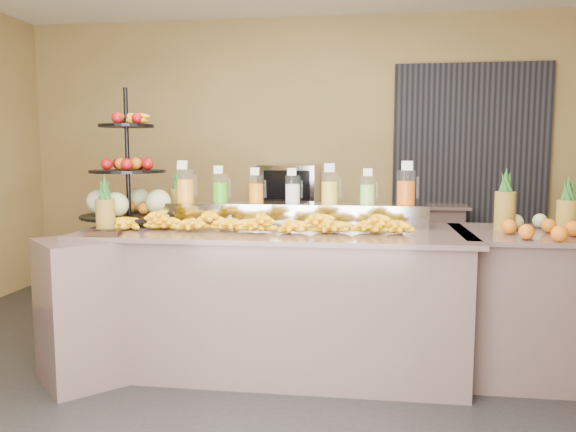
% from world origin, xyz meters
% --- Properties ---
extents(ground, '(6.00, 6.00, 0.00)m').
position_xyz_m(ground, '(0.00, 0.00, 0.00)').
color(ground, black).
rests_on(ground, ground).
extents(room_envelope, '(6.04, 5.02, 2.82)m').
position_xyz_m(room_envelope, '(0.19, 0.79, 1.88)').
color(room_envelope, brown).
rests_on(room_envelope, ground).
extents(buffet_counter, '(2.75, 1.25, 0.93)m').
position_xyz_m(buffet_counter, '(-0.12, 0.26, 0.47)').
color(buffet_counter, gray).
rests_on(buffet_counter, ground).
extents(right_counter, '(1.08, 0.88, 0.93)m').
position_xyz_m(right_counter, '(1.70, 0.40, 0.47)').
color(right_counter, gray).
rests_on(right_counter, ground).
extents(back_ledge, '(3.10, 0.55, 0.93)m').
position_xyz_m(back_ledge, '(0.00, 2.25, 0.47)').
color(back_ledge, gray).
rests_on(back_ledge, ground).
extents(pitcher_tray, '(1.85, 0.30, 0.15)m').
position_xyz_m(pitcher_tray, '(0.07, 0.58, 1.01)').
color(pitcher_tray, gray).
rests_on(pitcher_tray, buffet_counter).
extents(juice_pitcher_orange_a, '(0.13, 0.13, 0.31)m').
position_xyz_m(juice_pitcher_orange_a, '(-0.71, 0.58, 1.18)').
color(juice_pitcher_orange_a, silver).
rests_on(juice_pitcher_orange_a, pitcher_tray).
extents(juice_pitcher_green, '(0.11, 0.12, 0.27)m').
position_xyz_m(juice_pitcher_green, '(-0.45, 0.58, 1.17)').
color(juice_pitcher_green, silver).
rests_on(juice_pitcher_green, pitcher_tray).
extents(juice_pitcher_orange_b, '(0.11, 0.11, 0.26)m').
position_xyz_m(juice_pitcher_orange_b, '(-0.19, 0.58, 1.17)').
color(juice_pitcher_orange_b, silver).
rests_on(juice_pitcher_orange_b, pitcher_tray).
extents(juice_pitcher_milk, '(0.11, 0.11, 0.26)m').
position_xyz_m(juice_pitcher_milk, '(0.07, 0.58, 1.17)').
color(juice_pitcher_milk, silver).
rests_on(juice_pitcher_milk, pitcher_tray).
extents(juice_pitcher_lemon, '(0.12, 0.12, 0.29)m').
position_xyz_m(juice_pitcher_lemon, '(0.33, 0.58, 1.18)').
color(juice_pitcher_lemon, silver).
rests_on(juice_pitcher_lemon, pitcher_tray).
extents(juice_pitcher_lime, '(0.11, 0.11, 0.26)m').
position_xyz_m(juice_pitcher_lime, '(0.59, 0.58, 1.17)').
color(juice_pitcher_lime, silver).
rests_on(juice_pitcher_lime, pitcher_tray).
extents(juice_pitcher_orange_c, '(0.13, 0.13, 0.31)m').
position_xyz_m(juice_pitcher_orange_c, '(0.85, 0.58, 1.18)').
color(juice_pitcher_orange_c, silver).
rests_on(juice_pitcher_orange_c, pitcher_tray).
extents(banana_heap, '(2.00, 0.18, 0.17)m').
position_xyz_m(banana_heap, '(-0.07, 0.23, 1.00)').
color(banana_heap, yellow).
rests_on(banana_heap, buffet_counter).
extents(fruit_stand, '(0.68, 0.68, 0.95)m').
position_xyz_m(fruit_stand, '(-1.04, 0.47, 1.17)').
color(fruit_stand, black).
rests_on(fruit_stand, buffet_counter).
extents(condiment_caddy, '(0.22, 0.18, 0.03)m').
position_xyz_m(condiment_caddy, '(-1.00, -0.11, 0.94)').
color(condiment_caddy, black).
rests_on(condiment_caddy, buffet_counter).
extents(pineapple_left_a, '(0.12, 0.12, 0.37)m').
position_xyz_m(pineapple_left_a, '(-1.07, 0.07, 1.06)').
color(pineapple_left_a, brown).
rests_on(pineapple_left_a, buffet_counter).
extents(pineapple_left_b, '(0.13, 0.13, 0.39)m').
position_xyz_m(pineapple_left_b, '(-0.82, 0.74, 1.08)').
color(pineapple_left_b, brown).
rests_on(pineapple_left_b, buffet_counter).
extents(right_fruit_pile, '(0.48, 0.46, 0.25)m').
position_xyz_m(right_fruit_pile, '(1.63, 0.30, 1.01)').
color(right_fruit_pile, brown).
rests_on(right_fruit_pile, right_counter).
extents(oven_warmer, '(0.60, 0.44, 0.38)m').
position_xyz_m(oven_warmer, '(-0.18, 2.25, 1.12)').
color(oven_warmer, gray).
rests_on(oven_warmer, back_ledge).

